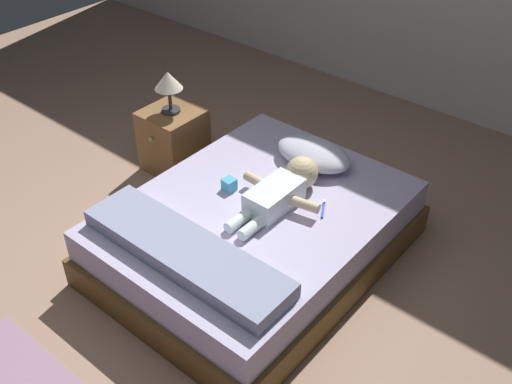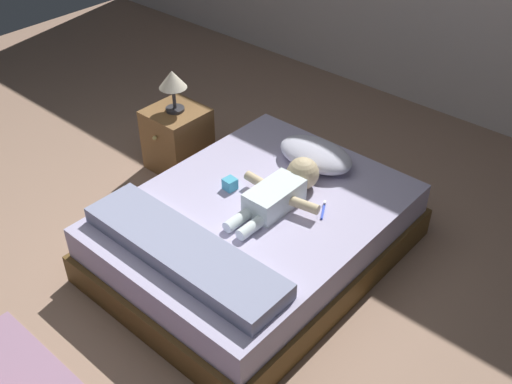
% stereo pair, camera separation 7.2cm
% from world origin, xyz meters
% --- Properties ---
extents(ground_plane, '(8.00, 8.00, 0.00)m').
position_xyz_m(ground_plane, '(0.00, 0.00, 0.00)').
color(ground_plane, '#A17D66').
extents(bed, '(1.33, 1.72, 0.38)m').
position_xyz_m(bed, '(0.21, 0.62, 0.19)').
color(bed, brown).
rests_on(bed, ground_plane).
extents(pillow, '(0.49, 0.31, 0.14)m').
position_xyz_m(pillow, '(0.20, 1.18, 0.45)').
color(pillow, silver).
rests_on(pillow, bed).
extents(baby, '(0.51, 0.68, 0.19)m').
position_xyz_m(baby, '(0.29, 0.77, 0.45)').
color(baby, white).
rests_on(baby, bed).
extents(toothbrush, '(0.08, 0.13, 0.02)m').
position_xyz_m(toothbrush, '(0.52, 0.84, 0.39)').
color(toothbrush, blue).
rests_on(toothbrush, bed).
extents(nightstand, '(0.37, 0.40, 0.45)m').
position_xyz_m(nightstand, '(-0.83, 0.98, 0.23)').
color(nightstand, brown).
rests_on(nightstand, ground_plane).
extents(lamp, '(0.19, 0.19, 0.29)m').
position_xyz_m(lamp, '(-0.83, 0.98, 0.67)').
color(lamp, '#333338').
rests_on(lamp, nightstand).
extents(blanket, '(1.20, 0.31, 0.09)m').
position_xyz_m(blanket, '(0.21, 0.07, 0.42)').
color(blanket, '#8E94B4').
rests_on(blanket, bed).
extents(toy_block, '(0.08, 0.08, 0.07)m').
position_xyz_m(toy_block, '(-0.01, 0.65, 0.41)').
color(toy_block, '#45B0D5').
rests_on(toy_block, bed).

